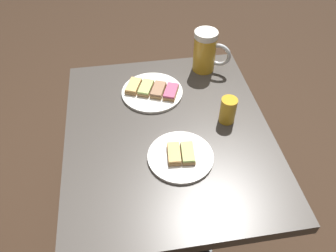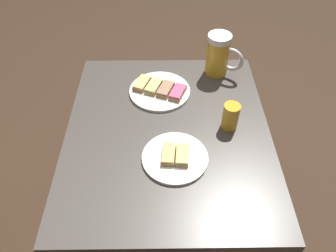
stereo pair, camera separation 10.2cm
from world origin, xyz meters
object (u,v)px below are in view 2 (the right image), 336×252
at_px(plate_near, 160,90).
at_px(beer_mug, 219,55).
at_px(beer_glass_small, 231,116).
at_px(plate_far, 175,157).

xyz_separation_m(plate_near, beer_mug, (0.11, -0.22, 0.07)).
bearing_deg(beer_glass_small, plate_near, 52.41).
xyz_separation_m(plate_near, plate_far, (-0.30, -0.05, -0.00)).
bearing_deg(plate_near, beer_glass_small, -127.59).
bearing_deg(beer_mug, plate_far, 157.61).
height_order(plate_far, beer_mug, beer_mug).
bearing_deg(beer_mug, plate_near, 117.28).
xyz_separation_m(beer_mug, beer_glass_small, (-0.28, -0.01, -0.04)).
bearing_deg(beer_mug, beer_glass_small, -178.72).
bearing_deg(beer_glass_small, beer_mug, 1.28).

